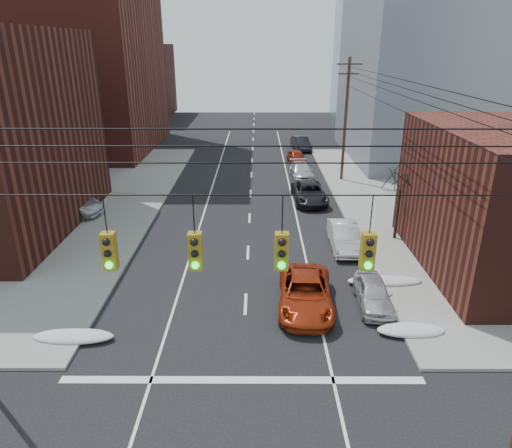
{
  "coord_description": "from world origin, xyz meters",
  "views": [
    {
      "loc": [
        0.58,
        -7.56,
        12.03
      ],
      "look_at": [
        0.51,
        15.23,
        3.0
      ],
      "focal_mm": 32.0,
      "sensor_mm": 36.0,
      "label": 1
    }
  ],
  "objects_px": {
    "parked_car_f": "(301,143)",
    "lot_car_a": "(40,208)",
    "parked_car_a": "(373,293)",
    "parked_car_b": "(344,236)",
    "lot_car_b": "(63,206)",
    "parked_car_e": "(297,157)",
    "parked_car_d": "(301,171)",
    "parked_car_c": "(309,193)",
    "lot_car_d": "(17,212)",
    "red_pickup": "(305,293)"
  },
  "relations": [
    {
      "from": "parked_car_f",
      "to": "lot_car_a",
      "type": "height_order",
      "value": "lot_car_a"
    },
    {
      "from": "parked_car_a",
      "to": "parked_car_f",
      "type": "distance_m",
      "value": 35.49
    },
    {
      "from": "parked_car_b",
      "to": "lot_car_b",
      "type": "bearing_deg",
      "value": 165.97
    },
    {
      "from": "parked_car_e",
      "to": "lot_car_a",
      "type": "height_order",
      "value": "lot_car_a"
    },
    {
      "from": "parked_car_e",
      "to": "parked_car_f",
      "type": "xyz_separation_m",
      "value": [
        1.06,
        6.7,
        0.11
      ]
    },
    {
      "from": "parked_car_a",
      "to": "parked_car_d",
      "type": "relative_size",
      "value": 0.81
    },
    {
      "from": "parked_car_c",
      "to": "lot_car_b",
      "type": "bearing_deg",
      "value": -171.53
    },
    {
      "from": "parked_car_a",
      "to": "lot_car_d",
      "type": "distance_m",
      "value": 25.52
    },
    {
      "from": "parked_car_c",
      "to": "parked_car_a",
      "type": "bearing_deg",
      "value": -87.59
    },
    {
      "from": "parked_car_b",
      "to": "parked_car_e",
      "type": "height_order",
      "value": "parked_car_b"
    },
    {
      "from": "parked_car_c",
      "to": "lot_car_d",
      "type": "relative_size",
      "value": 1.52
    },
    {
      "from": "parked_car_b",
      "to": "parked_car_c",
      "type": "xyz_separation_m",
      "value": [
        -1.24,
        9.0,
        -0.01
      ]
    },
    {
      "from": "red_pickup",
      "to": "parked_car_d",
      "type": "bearing_deg",
      "value": 89.12
    },
    {
      "from": "red_pickup",
      "to": "parked_car_c",
      "type": "relative_size",
      "value": 1.01
    },
    {
      "from": "red_pickup",
      "to": "lot_car_b",
      "type": "xyz_separation_m",
      "value": [
        -16.62,
        12.28,
        0.17
      ]
    },
    {
      "from": "parked_car_f",
      "to": "lot_car_a",
      "type": "relative_size",
      "value": 1.02
    },
    {
      "from": "parked_car_a",
      "to": "parked_car_d",
      "type": "xyz_separation_m",
      "value": [
        -1.46,
        23.04,
        0.03
      ]
    },
    {
      "from": "parked_car_e",
      "to": "parked_car_f",
      "type": "bearing_deg",
      "value": 73.24
    },
    {
      "from": "parked_car_c",
      "to": "red_pickup",
      "type": "bearing_deg",
      "value": -99.57
    },
    {
      "from": "lot_car_b",
      "to": "parked_car_f",
      "type": "bearing_deg",
      "value": -37.45
    },
    {
      "from": "lot_car_d",
      "to": "parked_car_d",
      "type": "bearing_deg",
      "value": -71.39
    },
    {
      "from": "parked_car_a",
      "to": "lot_car_b",
      "type": "distance_m",
      "value": 23.37
    },
    {
      "from": "red_pickup",
      "to": "lot_car_a",
      "type": "bearing_deg",
      "value": 150.68
    },
    {
      "from": "parked_car_b",
      "to": "lot_car_a",
      "type": "relative_size",
      "value": 1.0
    },
    {
      "from": "parked_car_a",
      "to": "parked_car_c",
      "type": "height_order",
      "value": "parked_car_c"
    },
    {
      "from": "parked_car_e",
      "to": "parked_car_d",
      "type": "bearing_deg",
      "value": -97.81
    },
    {
      "from": "red_pickup",
      "to": "parked_car_b",
      "type": "xyz_separation_m",
      "value": [
        3.13,
        6.98,
        0.0
      ]
    },
    {
      "from": "parked_car_e",
      "to": "lot_car_a",
      "type": "xyz_separation_m",
      "value": [
        -20.04,
        -17.1,
        0.24
      ]
    },
    {
      "from": "parked_car_c",
      "to": "lot_car_d",
      "type": "bearing_deg",
      "value": -170.61
    },
    {
      "from": "parked_car_b",
      "to": "parked_car_f",
      "type": "bearing_deg",
      "value": 91.35
    },
    {
      "from": "parked_car_b",
      "to": "parked_car_d",
      "type": "xyz_separation_m",
      "value": [
        -1.24,
        16.2,
        -0.07
      ]
    },
    {
      "from": "parked_car_d",
      "to": "parked_car_f",
      "type": "bearing_deg",
      "value": 81.7
    },
    {
      "from": "parked_car_c",
      "to": "lot_car_a",
      "type": "bearing_deg",
      "value": -171.13
    },
    {
      "from": "parked_car_c",
      "to": "parked_car_d",
      "type": "xyz_separation_m",
      "value": [
        0.0,
        7.2,
        -0.06
      ]
    },
    {
      "from": "parked_car_a",
      "to": "lot_car_a",
      "type": "distance_m",
      "value": 24.47
    },
    {
      "from": "parked_car_e",
      "to": "lot_car_b",
      "type": "bearing_deg",
      "value": -145.84
    },
    {
      "from": "parked_car_b",
      "to": "parked_car_c",
      "type": "bearing_deg",
      "value": 98.84
    },
    {
      "from": "lot_car_b",
      "to": "lot_car_d",
      "type": "relative_size",
      "value": 1.58
    },
    {
      "from": "lot_car_d",
      "to": "parked_car_e",
      "type": "bearing_deg",
      "value": -60.97
    },
    {
      "from": "parked_car_b",
      "to": "lot_car_d",
      "type": "distance_m",
      "value": 23.13
    },
    {
      "from": "parked_car_a",
      "to": "parked_car_e",
      "type": "xyz_separation_m",
      "value": [
        -1.46,
        28.78,
        0.02
      ]
    },
    {
      "from": "lot_car_a",
      "to": "parked_car_a",
      "type": "bearing_deg",
      "value": -98.93
    },
    {
      "from": "red_pickup",
      "to": "lot_car_d",
      "type": "bearing_deg",
      "value": 153.74
    },
    {
      "from": "parked_car_a",
      "to": "lot_car_b",
      "type": "xyz_separation_m",
      "value": [
        -19.97,
        12.13,
        0.27
      ]
    },
    {
      "from": "red_pickup",
      "to": "parked_car_b",
      "type": "height_order",
      "value": "parked_car_b"
    },
    {
      "from": "parked_car_f",
      "to": "lot_car_a",
      "type": "distance_m",
      "value": 31.8
    },
    {
      "from": "parked_car_f",
      "to": "parked_car_b",
      "type": "bearing_deg",
      "value": -97.26
    },
    {
      "from": "parked_car_b",
      "to": "lot_car_a",
      "type": "xyz_separation_m",
      "value": [
        -21.28,
        4.84,
        0.15
      ]
    },
    {
      "from": "parked_car_d",
      "to": "parked_car_f",
      "type": "distance_m",
      "value": 12.49
    },
    {
      "from": "red_pickup",
      "to": "parked_car_c",
      "type": "distance_m",
      "value": 16.09
    }
  ]
}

